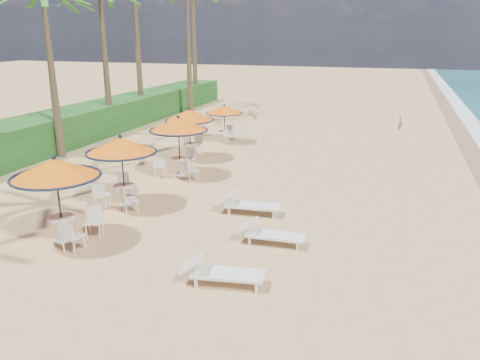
# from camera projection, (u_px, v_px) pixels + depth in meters

# --- Properties ---
(ground) EXTENTS (160.00, 160.00, 0.00)m
(ground) POSITION_uv_depth(u_px,v_px,m) (218.00, 263.00, 12.72)
(ground) COLOR tan
(ground) RESTS_ON ground
(scrub_hedge) EXTENTS (3.00, 40.00, 1.80)m
(scrub_hedge) POSITION_uv_depth(u_px,v_px,m) (66.00, 127.00, 26.49)
(scrub_hedge) COLOR #194716
(scrub_hedge) RESTS_ON ground
(station_0) EXTENTS (2.57, 2.57, 2.68)m
(station_0) POSITION_uv_depth(u_px,v_px,m) (59.00, 177.00, 13.47)
(station_0) COLOR black
(station_0) RESTS_ON ground
(station_1) EXTENTS (2.51, 2.51, 2.62)m
(station_1) POSITION_uv_depth(u_px,v_px,m) (120.00, 154.00, 16.49)
(station_1) COLOR black
(station_1) RESTS_ON ground
(station_2) EXTENTS (2.56, 2.60, 2.67)m
(station_2) POSITION_uv_depth(u_px,v_px,m) (179.00, 132.00, 20.08)
(station_2) COLOR black
(station_2) RESTS_ON ground
(station_3) EXTENTS (2.44, 2.44, 2.55)m
(station_3) POSITION_uv_depth(u_px,v_px,m) (190.00, 120.00, 22.98)
(station_3) COLOR black
(station_3) RESTS_ON ground
(station_4) EXTENTS (2.10, 2.15, 2.19)m
(station_4) POSITION_uv_depth(u_px,v_px,m) (225.00, 114.00, 26.62)
(station_4) COLOR black
(station_4) RESTS_ON ground
(lounger_near) EXTENTS (2.19, 1.00, 0.76)m
(lounger_near) POSITION_uv_depth(u_px,v_px,m) (219.00, 271.00, 11.57)
(lounger_near) COLOR white
(lounger_near) RESTS_ON ground
(lounger_mid) EXTENTS (2.04, 0.72, 0.72)m
(lounger_mid) POSITION_uv_depth(u_px,v_px,m) (268.00, 233.00, 13.83)
(lounger_mid) COLOR white
(lounger_mid) RESTS_ON ground
(lounger_far) EXTENTS (2.26, 0.90, 0.79)m
(lounger_far) POSITION_uv_depth(u_px,v_px,m) (246.00, 203.00, 16.16)
(lounger_far) COLOR white
(lounger_far) RESTS_ON ground
(palm_3) EXTENTS (5.00, 5.00, 8.15)m
(palm_3) POSITION_uv_depth(u_px,v_px,m) (43.00, 1.00, 21.66)
(palm_3) COLOR brown
(palm_3) RESTS_ON ground
(person) EXTENTS (0.34, 0.42, 0.99)m
(person) POSITION_uv_depth(u_px,v_px,m) (400.00, 123.00, 30.09)
(person) COLOR #8D6847
(person) RESTS_ON ground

